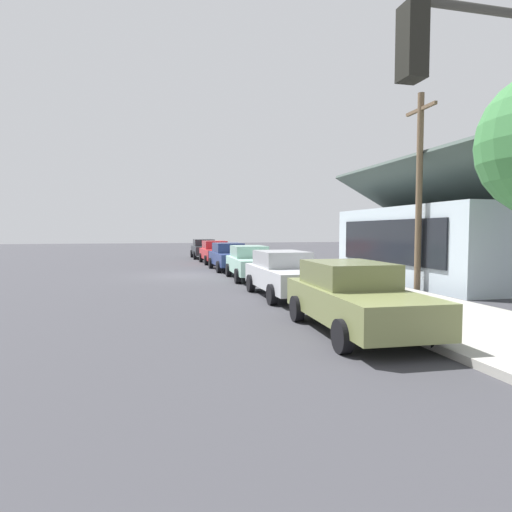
{
  "coord_description": "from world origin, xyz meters",
  "views": [
    {
      "loc": [
        22.79,
        -1.77,
        2.33
      ],
      "look_at": [
        1.01,
        3.51,
        1.02
      ],
      "focal_mm": 30.58,
      "sensor_mm": 36.0,
      "label": 1
    }
  ],
  "objects_px": {
    "car_navy": "(229,256)",
    "car_seafoam": "(250,262)",
    "car_olive": "(354,297)",
    "utility_pole_wooden": "(419,189)",
    "fire_hydrant_red": "(253,261)",
    "car_cherry": "(215,252)",
    "car_charcoal": "(204,249)",
    "car_silver": "(284,273)"
  },
  "relations": [
    {
      "from": "car_navy",
      "to": "car_seafoam",
      "type": "distance_m",
      "value": 5.0
    },
    {
      "from": "car_seafoam",
      "to": "car_olive",
      "type": "height_order",
      "value": "same"
    },
    {
      "from": "car_olive",
      "to": "utility_pole_wooden",
      "type": "bearing_deg",
      "value": 138.21
    },
    {
      "from": "car_seafoam",
      "to": "fire_hydrant_red",
      "type": "relative_size",
      "value": 6.75
    },
    {
      "from": "car_cherry",
      "to": "car_olive",
      "type": "xyz_separation_m",
      "value": [
        21.73,
        0.03,
        0.0
      ]
    },
    {
      "from": "car_charcoal",
      "to": "car_cherry",
      "type": "height_order",
      "value": "same"
    },
    {
      "from": "car_navy",
      "to": "car_olive",
      "type": "relative_size",
      "value": 0.97
    },
    {
      "from": "car_cherry",
      "to": "car_seafoam",
      "type": "height_order",
      "value": "same"
    },
    {
      "from": "car_cherry",
      "to": "fire_hydrant_red",
      "type": "relative_size",
      "value": 6.57
    },
    {
      "from": "car_cherry",
      "to": "car_olive",
      "type": "bearing_deg",
      "value": -0.61
    },
    {
      "from": "car_cherry",
      "to": "car_silver",
      "type": "height_order",
      "value": "same"
    },
    {
      "from": "car_cherry",
      "to": "car_silver",
      "type": "distance_m",
      "value": 16.18
    },
    {
      "from": "car_navy",
      "to": "utility_pole_wooden",
      "type": "distance_m",
      "value": 12.3
    },
    {
      "from": "car_navy",
      "to": "car_seafoam",
      "type": "bearing_deg",
      "value": 0.71
    },
    {
      "from": "car_charcoal",
      "to": "car_olive",
      "type": "xyz_separation_m",
      "value": [
        27.61,
        0.12,
        0.0
      ]
    },
    {
      "from": "car_cherry",
      "to": "car_silver",
      "type": "xyz_separation_m",
      "value": [
        16.18,
        0.11,
        0.0
      ]
    },
    {
      "from": "car_navy",
      "to": "car_charcoal",
      "type": "bearing_deg",
      "value": 179.71
    },
    {
      "from": "car_cherry",
      "to": "utility_pole_wooden",
      "type": "bearing_deg",
      "value": 18.18
    },
    {
      "from": "car_olive",
      "to": "fire_hydrant_red",
      "type": "height_order",
      "value": "car_olive"
    },
    {
      "from": "car_navy",
      "to": "utility_pole_wooden",
      "type": "height_order",
      "value": "utility_pole_wooden"
    },
    {
      "from": "car_silver",
      "to": "fire_hydrant_red",
      "type": "height_order",
      "value": "car_silver"
    },
    {
      "from": "car_seafoam",
      "to": "utility_pole_wooden",
      "type": "bearing_deg",
      "value": 45.89
    },
    {
      "from": "car_olive",
      "to": "utility_pole_wooden",
      "type": "relative_size",
      "value": 0.65
    },
    {
      "from": "car_cherry",
      "to": "fire_hydrant_red",
      "type": "distance_m",
      "value": 5.67
    },
    {
      "from": "car_navy",
      "to": "car_cherry",
      "type": "bearing_deg",
      "value": 179.37
    },
    {
      "from": "car_olive",
      "to": "fire_hydrant_red",
      "type": "distance_m",
      "value": 16.35
    },
    {
      "from": "car_silver",
      "to": "car_cherry",
      "type": "bearing_deg",
      "value": -179.47
    },
    {
      "from": "car_seafoam",
      "to": "car_cherry",
      "type": "bearing_deg",
      "value": -177.1
    },
    {
      "from": "car_cherry",
      "to": "car_seafoam",
      "type": "relative_size",
      "value": 0.97
    },
    {
      "from": "car_silver",
      "to": "car_seafoam",
      "type": "bearing_deg",
      "value": 179.67
    },
    {
      "from": "car_silver",
      "to": "car_olive",
      "type": "height_order",
      "value": "same"
    },
    {
      "from": "car_seafoam",
      "to": "car_silver",
      "type": "distance_m",
      "value": 5.67
    },
    {
      "from": "fire_hydrant_red",
      "to": "car_navy",
      "type": "bearing_deg",
      "value": -88.07
    },
    {
      "from": "car_charcoal",
      "to": "car_cherry",
      "type": "bearing_deg",
      "value": 1.31
    },
    {
      "from": "car_charcoal",
      "to": "car_navy",
      "type": "height_order",
      "value": "same"
    },
    {
      "from": "car_seafoam",
      "to": "utility_pole_wooden",
      "type": "height_order",
      "value": "utility_pole_wooden"
    },
    {
      "from": "car_cherry",
      "to": "car_olive",
      "type": "height_order",
      "value": "same"
    },
    {
      "from": "car_olive",
      "to": "fire_hydrant_red",
      "type": "bearing_deg",
      "value": 177.03
    },
    {
      "from": "car_navy",
      "to": "car_seafoam",
      "type": "height_order",
      "value": "same"
    },
    {
      "from": "car_silver",
      "to": "car_olive",
      "type": "bearing_deg",
      "value": -0.62
    },
    {
      "from": "car_charcoal",
      "to": "car_olive",
      "type": "relative_size",
      "value": 0.95
    },
    {
      "from": "car_silver",
      "to": "car_olive",
      "type": "relative_size",
      "value": 1.0
    }
  ]
}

